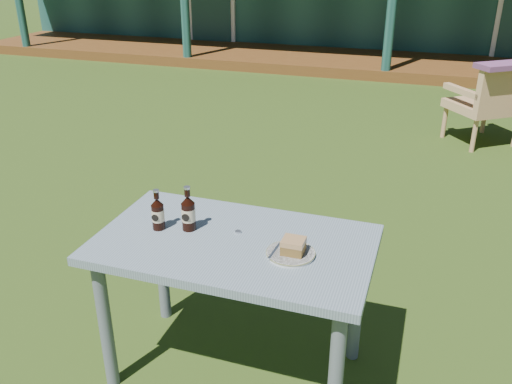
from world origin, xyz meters
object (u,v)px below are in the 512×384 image
(cola_bottle_near, at_px, (188,213))
(cafe_table, at_px, (234,260))
(cake_slice, at_px, (293,246))
(plate, at_px, (291,253))
(armchair_left, at_px, (490,101))
(cola_bottle_far, at_px, (158,213))

(cola_bottle_near, bearing_deg, cafe_table, -7.77)
(cake_slice, bearing_deg, plate, -167.90)
(plate, height_order, cola_bottle_near, cola_bottle_near)
(plate, bearing_deg, armchair_left, 75.45)
(plate, distance_m, cola_bottle_near, 0.50)
(cafe_table, distance_m, cola_bottle_far, 0.40)
(cake_slice, xyz_separation_m, cola_bottle_near, (-0.50, 0.07, 0.04))
(plate, xyz_separation_m, cake_slice, (0.01, 0.00, 0.04))
(cola_bottle_far, bearing_deg, cafe_table, 1.05)
(cola_bottle_near, bearing_deg, cake_slice, -7.79)
(cola_bottle_far, distance_m, armchair_left, 4.21)
(cola_bottle_far, xyz_separation_m, armchair_left, (1.63, 3.86, -0.34))
(plate, xyz_separation_m, cola_bottle_far, (-0.62, 0.03, 0.07))
(cola_bottle_far, bearing_deg, cake_slice, -2.81)
(cafe_table, relative_size, cola_bottle_near, 5.72)
(plate, distance_m, cola_bottle_far, 0.63)
(armchair_left, bearing_deg, cafe_table, -108.30)
(cola_bottle_near, bearing_deg, plate, -8.19)
(plate, height_order, armchair_left, armchair_left)
(cafe_table, relative_size, armchair_left, 1.46)
(plate, xyz_separation_m, armchair_left, (1.01, 3.89, -0.27))
(cola_bottle_near, relative_size, armchair_left, 0.25)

